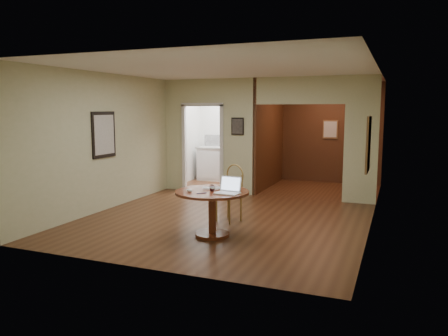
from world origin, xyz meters
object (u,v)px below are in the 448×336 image
at_px(chair, 231,190).
at_px(closed_laptop, 213,189).
at_px(open_laptop, 229,189).
at_px(dining_table, 212,203).

height_order(chair, closed_laptop, chair).
relative_size(open_laptop, closed_laptop, 1.07).
distance_m(dining_table, chair, 1.01).
bearing_deg(closed_laptop, open_laptop, -46.75).
distance_m(open_laptop, closed_laptop, 0.39).
xyz_separation_m(dining_table, chair, (-0.06, 1.01, 0.03)).
xyz_separation_m(chair, closed_laptop, (0.04, -0.90, 0.17)).
bearing_deg(closed_laptop, chair, 73.86).
distance_m(chair, open_laptop, 1.16).
bearing_deg(closed_laptop, dining_table, -94.08).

